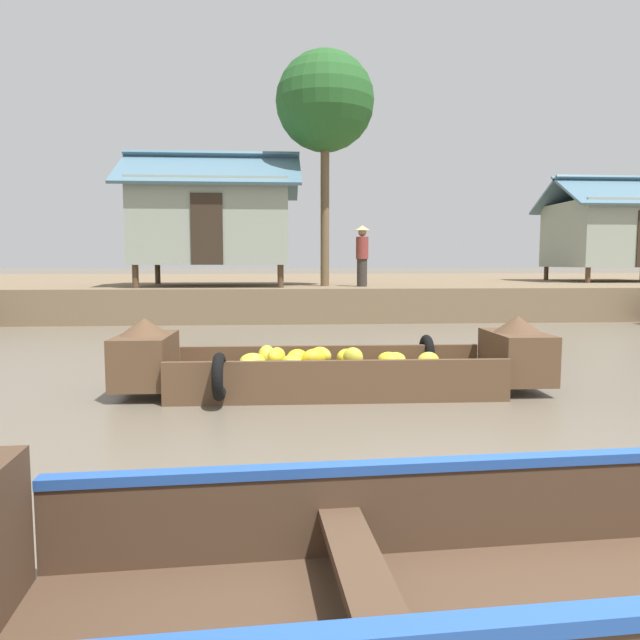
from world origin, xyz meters
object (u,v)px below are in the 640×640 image
(viewer_boat, at_px, (614,573))
(palm_tree_mid, at_px, (325,103))
(stilt_house_left, at_px, (214,222))
(stilt_house_mid_left, at_px, (619,233))
(vendor_person, at_px, (362,253))
(banana_boat, at_px, (332,366))

(viewer_boat, relative_size, palm_tree_mid, 0.93)
(stilt_house_left, height_order, stilt_house_mid_left, stilt_house_left)
(stilt_house_mid_left, bearing_deg, vendor_person, -158.19)
(viewer_boat, xyz_separation_m, vendor_person, (0.96, 13.93, 1.52))
(stilt_house_left, bearing_deg, banana_boat, -76.33)
(banana_boat, relative_size, viewer_boat, 0.86)
(palm_tree_mid, bearing_deg, viewer_boat, -89.87)
(stilt_house_mid_left, bearing_deg, banana_boat, -130.78)
(banana_boat, distance_m, stilt_house_left, 10.52)
(banana_boat, height_order, palm_tree_mid, palm_tree_mid)
(stilt_house_left, relative_size, vendor_person, 2.90)
(viewer_boat, relative_size, vendor_person, 3.55)
(vendor_person, bearing_deg, banana_boat, -100.28)
(banana_boat, xyz_separation_m, palm_tree_mid, (0.67, 9.54, 5.54))
(banana_boat, xyz_separation_m, vendor_person, (1.66, 9.17, 1.50))
(stilt_house_left, bearing_deg, viewer_boat, -78.01)
(palm_tree_mid, relative_size, vendor_person, 3.82)
(stilt_house_left, distance_m, stilt_house_mid_left, 13.96)
(viewer_boat, xyz_separation_m, stilt_house_mid_left, (10.50, 17.74, 2.28))
(viewer_boat, bearing_deg, banana_boat, 98.41)
(viewer_boat, distance_m, vendor_person, 14.04)
(banana_boat, xyz_separation_m, stilt_house_left, (-2.42, 9.96, 2.37))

